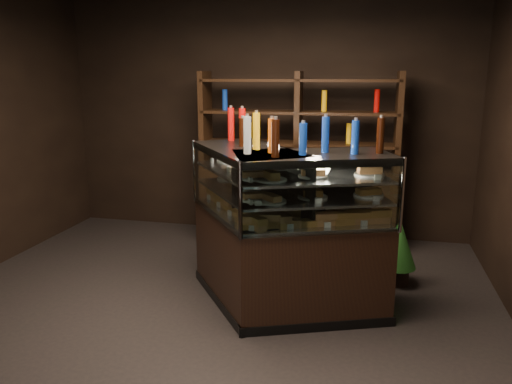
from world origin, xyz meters
TOP-DOWN VIEW (x-y plane):
  - ground at (0.00, 0.00)m, footprint 5.00×5.00m
  - room_shell at (0.00, 0.00)m, footprint 5.02×5.02m
  - display_case at (0.58, 0.40)m, footprint 1.89×1.39m
  - food_display at (0.57, 0.39)m, footprint 1.57×1.04m
  - bottles_top at (0.58, 0.40)m, footprint 1.40×0.90m
  - potted_conifer at (1.60, 1.12)m, footprint 0.34×0.34m
  - back_shelving at (0.49, 2.05)m, footprint 2.24×0.49m

SIDE VIEW (x-z plane):
  - ground at x=0.00m, z-range 0.00..0.00m
  - potted_conifer at x=1.60m, z-range 0.05..0.78m
  - display_case at x=0.58m, z-range -0.22..1.15m
  - back_shelving at x=0.49m, z-range -0.39..1.61m
  - food_display at x=0.57m, z-range 0.79..1.22m
  - bottles_top at x=0.58m, z-range 1.36..1.66m
  - room_shell at x=0.00m, z-range 0.44..3.45m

